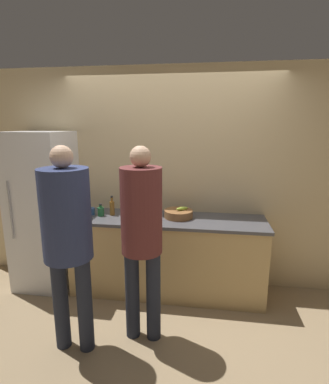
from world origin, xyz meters
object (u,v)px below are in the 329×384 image
Objects in this scene: person_center at (142,228)px; bottle_amber at (112,208)px; person_left at (67,230)px; bottle_green at (101,211)px; refrigerator at (45,211)px; fruit_bowl at (179,214)px; utensil_crock at (145,208)px; cup_blue at (92,211)px.

person_center reaches higher than bottle_amber.
person_left is 1.03m from bottle_green.
bottle_amber is (0.03, 1.06, -0.11)m from person_left.
refrigerator is at bearing -177.50° from bottle_amber.
refrigerator reaches higher than person_left.
refrigerator is 1.32m from person_left.
bottle_green is at bearing 130.23° from person_center.
person_left is 1.07m from bottle_amber.
bottle_amber reaches higher than fruit_bowl.
refrigerator reaches higher than bottle_amber.
refrigerator reaches higher than utensil_crock.
bottle_amber is at bearing 88.64° from person_left.
person_left is 1.08m from cup_blue.
bottle_amber is at bearing -178.29° from fruit_bowl.
person_center reaches higher than utensil_crock.
utensil_crock is (-0.40, 0.05, 0.03)m from fruit_bowl.
person_center is 0.93m from utensil_crock.
bottle_amber is at bearing 21.34° from bottle_green.
bottle_green is (-0.90, -0.07, 0.01)m from fruit_bowl.
utensil_crock is 0.38m from bottle_amber.
person_center is at bearing -79.29° from utensil_crock.
fruit_bowl is at bearing 53.54° from person_left.
bottle_green is at bearing -0.90° from refrigerator.
fruit_bowl is at bearing 2.35° from cup_blue.
bottle_amber is 2.78× the size of cup_blue.
refrigerator reaches higher than cup_blue.
person_left is at bearing -109.34° from utensil_crock.
person_center is 5.51× the size of fruit_bowl.
person_center is 0.90m from fruit_bowl.
bottle_green is (-0.49, -0.12, -0.02)m from utensil_crock.
person_center is 1.14m from cup_blue.
utensil_crock reaches higher than bottle_amber.
utensil_crock reaches higher than bottle_green.
person_left is 5.55× the size of fruit_bowl.
fruit_bowl is at bearing 74.89° from person_center.
utensil_crock is at bearing 11.06° from bottle_amber.
bottle_amber is (0.83, 0.04, 0.06)m from refrigerator.
person_center is 12.45× the size of bottle_green.
cup_blue is (-0.25, -0.02, -0.05)m from bottle_amber.
fruit_bowl is 1.40× the size of bottle_amber.
refrigerator is 8.11× the size of bottle_amber.
person_center reaches higher than cup_blue.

